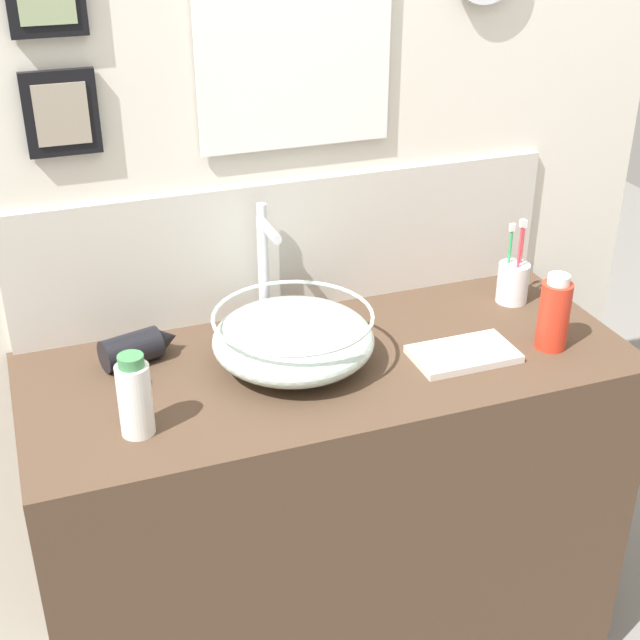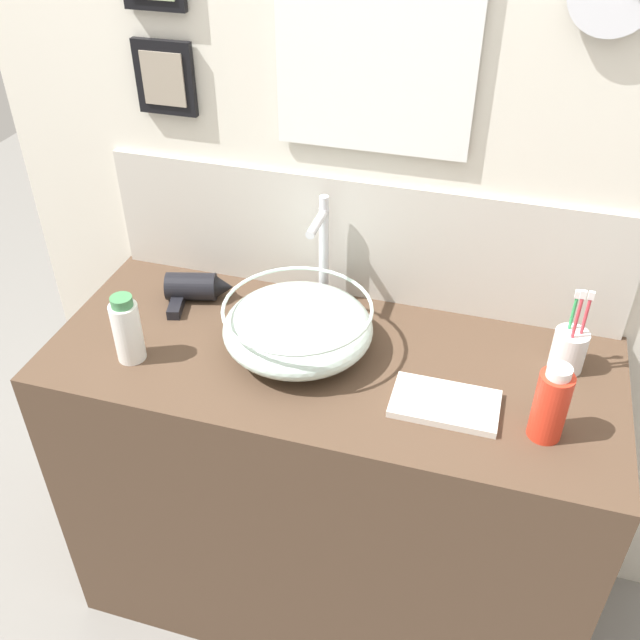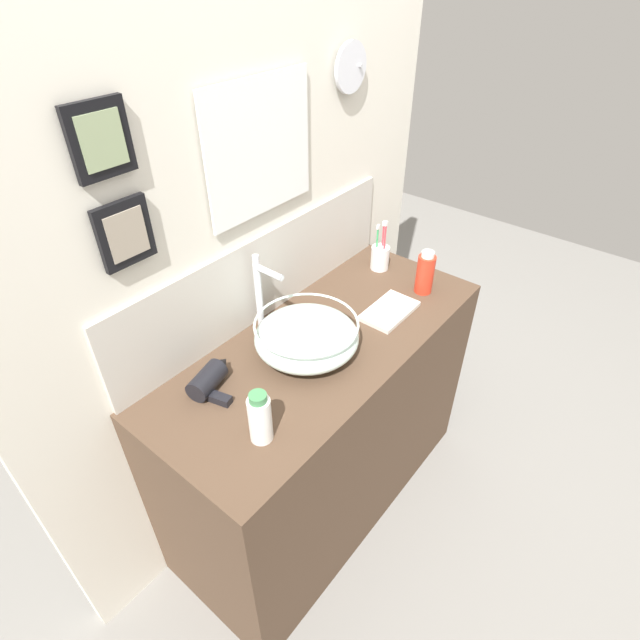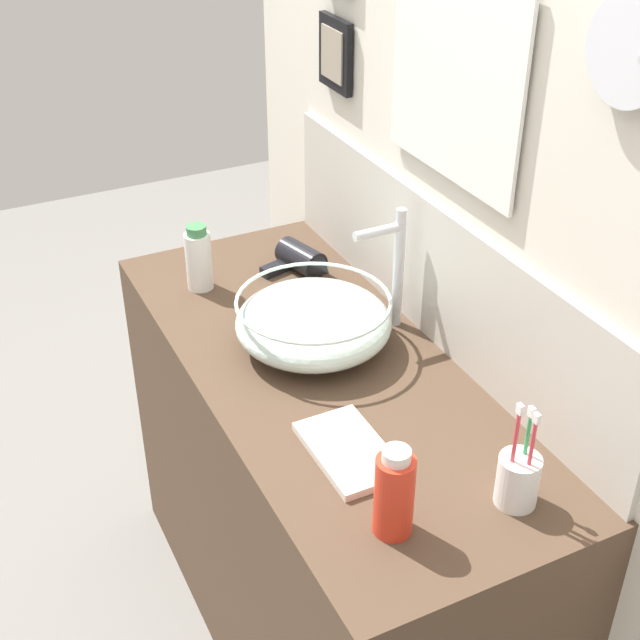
{
  "view_description": "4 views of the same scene",
  "coord_description": "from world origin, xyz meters",
  "px_view_note": "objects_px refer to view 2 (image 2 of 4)",
  "views": [
    {
      "loc": [
        -0.57,
        -1.5,
        1.81
      ],
      "look_at": [
        -0.02,
        0.0,
        0.96
      ],
      "focal_mm": 50.0,
      "sensor_mm": 36.0,
      "label": 1
    },
    {
      "loc": [
        0.32,
        -1.18,
        1.87
      ],
      "look_at": [
        -0.02,
        0.0,
        0.96
      ],
      "focal_mm": 40.0,
      "sensor_mm": 36.0,
      "label": 2
    },
    {
      "loc": [
        -1.0,
        -0.79,
        1.93
      ],
      "look_at": [
        -0.02,
        0.0,
        0.96
      ],
      "focal_mm": 28.0,
      "sensor_mm": 36.0,
      "label": 3
    },
    {
      "loc": [
        1.35,
        -0.68,
        1.94
      ],
      "look_at": [
        -0.02,
        0.0,
        0.96
      ],
      "focal_mm": 50.0,
      "sensor_mm": 36.0,
      "label": 4
    }
  ],
  "objects_px": {
    "toothbrush_cup": "(569,349)",
    "hand_towel": "(445,404)",
    "lotion_bottle": "(127,330)",
    "glass_bowl_sink": "(298,327)",
    "hair_drier": "(196,288)",
    "faucet": "(322,245)",
    "shampoo_bottle": "(551,404)"
  },
  "relations": [
    {
      "from": "toothbrush_cup",
      "to": "glass_bowl_sink",
      "type": "bearing_deg",
      "value": -169.93
    },
    {
      "from": "toothbrush_cup",
      "to": "hand_towel",
      "type": "relative_size",
      "value": 0.98
    },
    {
      "from": "hair_drier",
      "to": "shampoo_bottle",
      "type": "xyz_separation_m",
      "value": [
        0.84,
        -0.24,
        0.05
      ]
    },
    {
      "from": "faucet",
      "to": "shampoo_bottle",
      "type": "relative_size",
      "value": 1.66
    },
    {
      "from": "glass_bowl_sink",
      "to": "toothbrush_cup",
      "type": "height_order",
      "value": "toothbrush_cup"
    },
    {
      "from": "glass_bowl_sink",
      "to": "hair_drier",
      "type": "relative_size",
      "value": 1.91
    },
    {
      "from": "glass_bowl_sink",
      "to": "faucet",
      "type": "distance_m",
      "value": 0.22
    },
    {
      "from": "toothbrush_cup",
      "to": "shampoo_bottle",
      "type": "relative_size",
      "value": 1.25
    },
    {
      "from": "shampoo_bottle",
      "to": "lotion_bottle",
      "type": "relative_size",
      "value": 1.05
    },
    {
      "from": "shampoo_bottle",
      "to": "toothbrush_cup",
      "type": "bearing_deg",
      "value": 80.76
    },
    {
      "from": "hair_drier",
      "to": "toothbrush_cup",
      "type": "distance_m",
      "value": 0.88
    },
    {
      "from": "glass_bowl_sink",
      "to": "lotion_bottle",
      "type": "height_order",
      "value": "lotion_bottle"
    },
    {
      "from": "lotion_bottle",
      "to": "hand_towel",
      "type": "bearing_deg",
      "value": 3.14
    },
    {
      "from": "hand_towel",
      "to": "shampoo_bottle",
      "type": "bearing_deg",
      "value": -6.72
    },
    {
      "from": "glass_bowl_sink",
      "to": "toothbrush_cup",
      "type": "bearing_deg",
      "value": 10.07
    },
    {
      "from": "lotion_bottle",
      "to": "hand_towel",
      "type": "distance_m",
      "value": 0.69
    },
    {
      "from": "lotion_bottle",
      "to": "hand_towel",
      "type": "height_order",
      "value": "lotion_bottle"
    },
    {
      "from": "hair_drier",
      "to": "lotion_bottle",
      "type": "bearing_deg",
      "value": -100.12
    },
    {
      "from": "hand_towel",
      "to": "faucet",
      "type": "bearing_deg",
      "value": 140.21
    },
    {
      "from": "hair_drier",
      "to": "hand_towel",
      "type": "bearing_deg",
      "value": -18.24
    },
    {
      "from": "shampoo_bottle",
      "to": "hand_towel",
      "type": "height_order",
      "value": "shampoo_bottle"
    },
    {
      "from": "faucet",
      "to": "lotion_bottle",
      "type": "height_order",
      "value": "faucet"
    },
    {
      "from": "toothbrush_cup",
      "to": "hand_towel",
      "type": "xyz_separation_m",
      "value": [
        -0.23,
        -0.2,
        -0.04
      ]
    },
    {
      "from": "glass_bowl_sink",
      "to": "lotion_bottle",
      "type": "distance_m",
      "value": 0.37
    },
    {
      "from": "faucet",
      "to": "hair_drier",
      "type": "height_order",
      "value": "faucet"
    },
    {
      "from": "toothbrush_cup",
      "to": "shampoo_bottle",
      "type": "bearing_deg",
      "value": -99.24
    },
    {
      "from": "hair_drier",
      "to": "toothbrush_cup",
      "type": "height_order",
      "value": "toothbrush_cup"
    },
    {
      "from": "glass_bowl_sink",
      "to": "toothbrush_cup",
      "type": "xyz_separation_m",
      "value": [
        0.58,
        0.1,
        -0.01
      ]
    },
    {
      "from": "glass_bowl_sink",
      "to": "faucet",
      "type": "bearing_deg",
      "value": 90.0
    },
    {
      "from": "faucet",
      "to": "glass_bowl_sink",
      "type": "bearing_deg",
      "value": -90.0
    },
    {
      "from": "shampoo_bottle",
      "to": "lotion_bottle",
      "type": "bearing_deg",
      "value": -179.05
    },
    {
      "from": "toothbrush_cup",
      "to": "hand_towel",
      "type": "bearing_deg",
      "value": -139.65
    }
  ]
}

